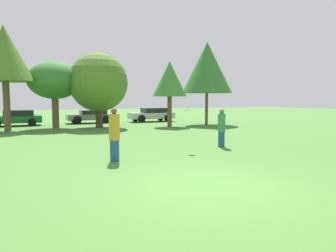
# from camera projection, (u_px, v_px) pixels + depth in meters

# --- Properties ---
(ground_plane) EXTENTS (120.00, 120.00, 0.00)m
(ground_plane) POSITION_uv_depth(u_px,v_px,m) (208.00, 185.00, 7.49)
(ground_plane) COLOR #477A33
(person_thrower) EXTENTS (0.37, 0.37, 1.84)m
(person_thrower) POSITION_uv_depth(u_px,v_px,m) (114.00, 135.00, 10.34)
(person_thrower) COLOR navy
(person_thrower) RESTS_ON ground
(person_catcher) EXTENTS (0.34, 0.34, 1.72)m
(person_catcher) POSITION_uv_depth(u_px,v_px,m) (222.00, 128.00, 13.47)
(person_catcher) COLOR navy
(person_catcher) RESTS_ON ground
(frisbee) EXTENTS (0.25, 0.25, 0.11)m
(frisbee) POSITION_uv_depth(u_px,v_px,m) (187.00, 110.00, 12.40)
(frisbee) COLOR yellow
(tree_1) EXTENTS (3.69, 3.69, 7.04)m
(tree_1) POSITION_uv_depth(u_px,v_px,m) (4.00, 54.00, 19.89)
(tree_1) COLOR brown
(tree_1) RESTS_ON ground
(tree_2) EXTENTS (3.84, 3.84, 4.90)m
(tree_2) POSITION_uv_depth(u_px,v_px,m) (54.00, 81.00, 22.11)
(tree_2) COLOR brown
(tree_2) RESTS_ON ground
(tree_3) EXTENTS (4.40, 4.40, 5.61)m
(tree_3) POSITION_uv_depth(u_px,v_px,m) (99.00, 83.00, 22.59)
(tree_3) COLOR #473323
(tree_3) RESTS_ON ground
(tree_4) EXTENTS (2.71, 2.71, 5.09)m
(tree_4) POSITION_uv_depth(u_px,v_px,m) (170.00, 79.00, 23.42)
(tree_4) COLOR brown
(tree_4) RESTS_ON ground
(tree_5) EXTENTS (4.19, 4.19, 6.87)m
(tree_5) POSITION_uv_depth(u_px,v_px,m) (207.00, 68.00, 24.91)
(tree_5) COLOR brown
(tree_5) RESTS_ON ground
(parked_car_green) EXTENTS (4.04, 2.08, 1.27)m
(parked_car_green) POSITION_uv_depth(u_px,v_px,m) (16.00, 118.00, 24.28)
(parked_car_green) COLOR #196633
(parked_car_green) RESTS_ON ground
(parked_car_grey) EXTENTS (4.05, 1.97, 1.17)m
(parked_car_grey) POSITION_uv_depth(u_px,v_px,m) (91.00, 116.00, 27.18)
(parked_car_grey) COLOR slate
(parked_car_grey) RESTS_ON ground
(parked_car_silver) EXTENTS (4.39, 1.94, 1.31)m
(parked_car_silver) POSITION_uv_depth(u_px,v_px,m) (152.00, 114.00, 29.02)
(parked_car_silver) COLOR #B2B2B7
(parked_car_silver) RESTS_ON ground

